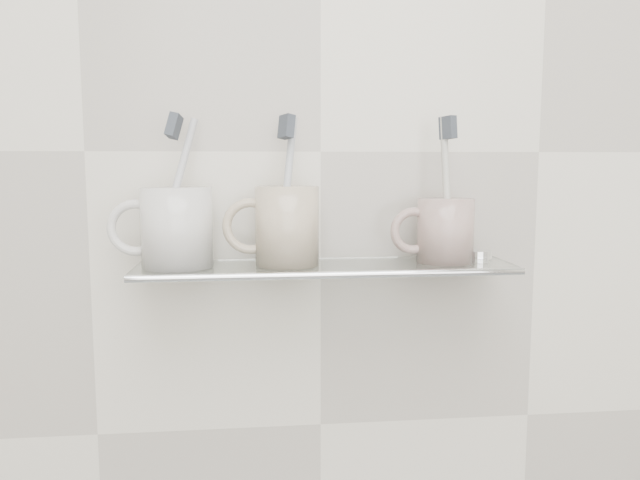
{
  "coord_description": "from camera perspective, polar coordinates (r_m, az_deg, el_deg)",
  "views": [
    {
      "loc": [
        -0.1,
        0.22,
        1.24
      ],
      "look_at": [
        -0.01,
        1.04,
        1.13
      ],
      "focal_mm": 35.0,
      "sensor_mm": 36.0,
      "label": 1
    }
  ],
  "objects": [
    {
      "name": "mug_center_handle",
      "position": [
        0.82,
        -6.37,
        1.26
      ],
      "size": [
        0.07,
        0.01,
        0.07
      ],
      "primitive_type": "torus",
      "rotation": [
        1.57,
        0.0,
        0.0
      ],
      "color": "beige",
      "rests_on": "mug_center"
    },
    {
      "name": "wall_back",
      "position": [
        0.88,
        0.06,
        8.08
      ],
      "size": [
        2.5,
        0.0,
        2.5
      ],
      "primitive_type": "plane",
      "rotation": [
        1.57,
        0.0,
        0.0
      ],
      "color": "beige",
      "rests_on": "ground"
    },
    {
      "name": "bracket_left",
      "position": [
        0.88,
        -13.56,
        -2.9
      ],
      "size": [
        0.02,
        0.03,
        0.02
      ],
      "primitive_type": "cylinder",
      "rotation": [
        1.57,
        0.0,
        0.0
      ],
      "color": "silver",
      "rests_on": "wall_back"
    },
    {
      "name": "bristles_center",
      "position": [
        0.82,
        -3.09,
        10.31
      ],
      "size": [
        0.02,
        0.03,
        0.03
      ],
      "primitive_type": "cube",
      "rotation": [
        -0.09,
        0.18,
        0.49
      ],
      "color": "#343942",
      "rests_on": "toothbrush_center"
    },
    {
      "name": "chrome_cap",
      "position": [
        0.88,
        14.26,
        -1.4
      ],
      "size": [
        0.04,
        0.04,
        0.02
      ],
      "primitive_type": "cylinder",
      "color": "silver",
      "rests_on": "shelf_glass"
    },
    {
      "name": "toothbrush_right",
      "position": [
        0.86,
        11.48,
        4.7
      ],
      "size": [
        0.02,
        0.03,
        0.19
      ],
      "primitive_type": "cylinder",
      "rotation": [
        -0.08,
        -0.01,
        0.51
      ],
      "color": "#BDBB9D",
      "rests_on": "mug_right"
    },
    {
      "name": "toothbrush_center",
      "position": [
        0.82,
        -3.05,
        4.72
      ],
      "size": [
        0.03,
        0.04,
        0.19
      ],
      "primitive_type": "cylinder",
      "rotation": [
        -0.09,
        0.18,
        0.49
      ],
      "color": "#A6AFB5",
      "rests_on": "mug_center"
    },
    {
      "name": "bracket_right",
      "position": [
        0.93,
        13.21,
        -2.41
      ],
      "size": [
        0.02,
        0.03,
        0.02
      ],
      "primitive_type": "cylinder",
      "rotation": [
        1.57,
        0.0,
        0.0
      ],
      "color": "silver",
      "rests_on": "wall_back"
    },
    {
      "name": "toothbrush_left",
      "position": [
        0.82,
        -13.05,
        4.56
      ],
      "size": [
        0.06,
        0.05,
        0.18
      ],
      "primitive_type": "cylinder",
      "rotation": [
        -0.25,
        0.21,
        -0.25
      ],
      "color": "#B8B8B8",
      "rests_on": "mug_left"
    },
    {
      "name": "mug_right",
      "position": [
        0.86,
        11.39,
        0.87
      ],
      "size": [
        0.08,
        0.08,
        0.09
      ],
      "primitive_type": "cylinder",
      "rotation": [
        0.0,
        0.0,
        -0.09
      ],
      "color": "silver",
      "rests_on": "shelf_glass"
    },
    {
      "name": "mug_left_handle",
      "position": [
        0.84,
        -16.5,
        1.07
      ],
      "size": [
        0.07,
        0.01,
        0.07
      ],
      "primitive_type": "torus",
      "rotation": [
        1.57,
        0.0,
        0.0
      ],
      "color": "silver",
      "rests_on": "mug_left"
    },
    {
      "name": "shelf_glass",
      "position": [
        0.83,
        0.53,
        -2.53
      ],
      "size": [
        0.5,
        0.12,
        0.01
      ],
      "primitive_type": "cube",
      "color": "silver",
      "rests_on": "wall_back"
    },
    {
      "name": "bristles_left",
      "position": [
        0.83,
        -13.21,
        10.11
      ],
      "size": [
        0.02,
        0.03,
        0.04
      ],
      "primitive_type": "cube",
      "rotation": [
        -0.25,
        0.21,
        -0.25
      ],
      "color": "#343942",
      "rests_on": "toothbrush_left"
    },
    {
      "name": "shelf_rail",
      "position": [
        0.78,
        1.02,
        -3.22
      ],
      "size": [
        0.5,
        0.01,
        0.01
      ],
      "primitive_type": "cylinder",
      "rotation": [
        0.0,
        1.57,
        0.0
      ],
      "color": "silver",
      "rests_on": "shelf_glass"
    },
    {
      "name": "mug_right_handle",
      "position": [
        0.85,
        8.54,
        0.84
      ],
      "size": [
        0.06,
        0.01,
        0.06
      ],
      "primitive_type": "torus",
      "rotation": [
        1.57,
        0.0,
        0.0
      ],
      "color": "silver",
      "rests_on": "mug_right"
    },
    {
      "name": "mug_left",
      "position": [
        0.83,
        -12.96,
        1.13
      ],
      "size": [
        0.1,
        0.1,
        0.1
      ],
      "primitive_type": "cylinder",
      "rotation": [
        0.0,
        0.0,
        0.04
      ],
      "color": "silver",
      "rests_on": "shelf_glass"
    },
    {
      "name": "mug_center",
      "position": [
        0.82,
        -3.03,
        1.3
      ],
      "size": [
        0.09,
        0.09,
        0.1
      ],
      "primitive_type": "cylinder",
      "rotation": [
        0.0,
        0.0,
        -0.12
      ],
      "color": "beige",
      "rests_on": "shelf_glass"
    },
    {
      "name": "bristles_right",
      "position": [
        0.86,
        11.62,
        10.03
      ],
      "size": [
        0.02,
        0.03,
        0.03
      ],
      "primitive_type": "cube",
      "rotation": [
        -0.08,
        -0.01,
        0.51
      ],
      "color": "#343942",
      "rests_on": "toothbrush_right"
    }
  ]
}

